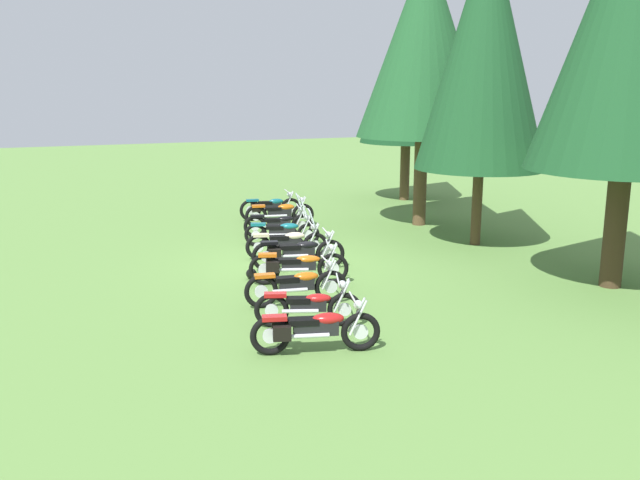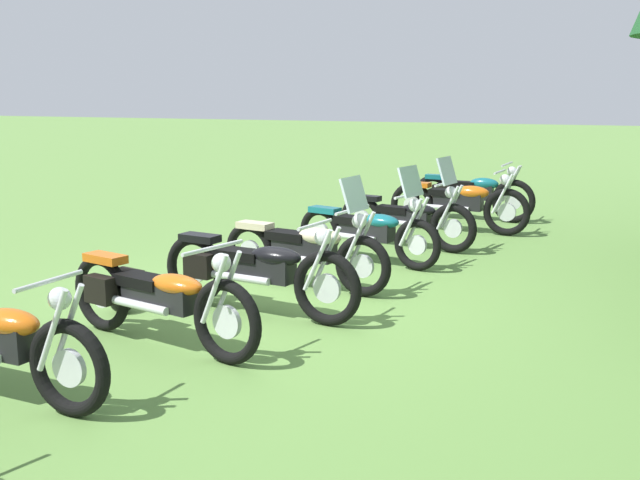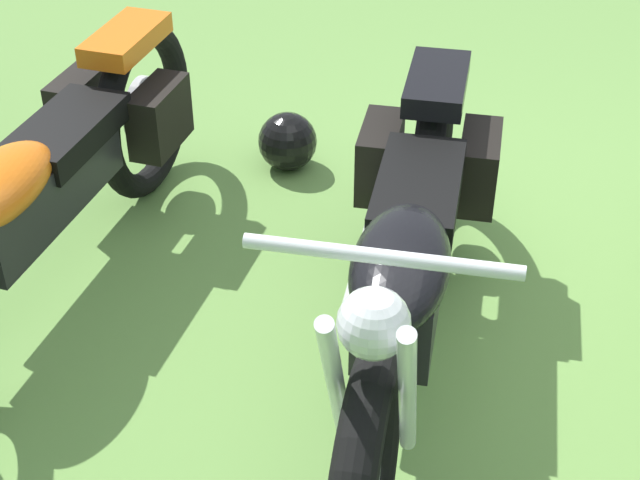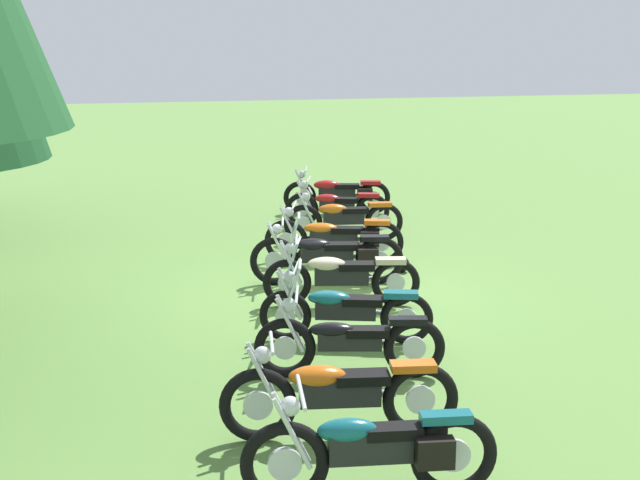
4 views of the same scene
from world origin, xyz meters
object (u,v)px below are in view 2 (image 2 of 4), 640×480
(motorcycle_5, at_px, (255,269))
(dropped_helmet, at_px, (122,300))
(motorcycle_6, at_px, (157,296))
(motorcycle_0, at_px, (471,194))
(motorcycle_1, at_px, (459,203))
(motorcycle_4, at_px, (306,248))
(motorcycle_3, at_px, (369,230))
(motorcycle_2, at_px, (408,218))

(motorcycle_5, xyz_separation_m, dropped_helmet, (0.42, -1.35, -0.34))
(motorcycle_5, xyz_separation_m, motorcycle_6, (1.26, -0.45, -0.01))
(motorcycle_0, relative_size, dropped_helmet, 8.21)
(motorcycle_1, height_order, motorcycle_4, motorcycle_4)
(motorcycle_4, bearing_deg, motorcycle_1, 87.82)
(motorcycle_0, distance_m, motorcycle_3, 4.03)
(motorcycle_1, bearing_deg, motorcycle_6, -95.67)
(motorcycle_4, height_order, motorcycle_6, motorcycle_4)
(motorcycle_5, bearing_deg, dropped_helmet, -151.07)
(motorcycle_3, height_order, motorcycle_6, motorcycle_3)
(motorcycle_1, relative_size, motorcycle_2, 1.08)
(motorcycle_2, bearing_deg, motorcycle_4, -89.25)
(motorcycle_3, relative_size, dropped_helmet, 8.06)
(motorcycle_5, relative_size, motorcycle_6, 1.04)
(motorcycle_3, bearing_deg, motorcycle_0, 96.52)
(motorcycle_0, bearing_deg, motorcycle_2, -93.14)
(motorcycle_1, relative_size, motorcycle_4, 1.04)
(motorcycle_0, height_order, motorcycle_4, motorcycle_4)
(motorcycle_3, height_order, dropped_helmet, motorcycle_3)
(motorcycle_3, distance_m, dropped_helmet, 3.66)
(motorcycle_1, bearing_deg, motorcycle_5, -94.53)
(motorcycle_0, relative_size, motorcycle_3, 1.02)
(motorcycle_1, distance_m, motorcycle_4, 4.40)
(motorcycle_2, distance_m, motorcycle_5, 3.97)
(motorcycle_2, relative_size, motorcycle_3, 1.00)
(motorcycle_2, relative_size, motorcycle_6, 0.93)
(dropped_helmet, bearing_deg, motorcycle_0, 159.25)
(dropped_helmet, bearing_deg, motorcycle_5, 107.21)
(motorcycle_3, bearing_deg, motorcycle_4, -85.11)
(motorcycle_4, bearing_deg, motorcycle_3, 89.82)
(motorcycle_5, height_order, dropped_helmet, motorcycle_5)
(motorcycle_2, xyz_separation_m, motorcycle_6, (5.15, -1.24, 0.02))
(motorcycle_2, xyz_separation_m, motorcycle_4, (2.70, -0.64, 0.03))
(motorcycle_0, bearing_deg, dropped_helmet, -102.98)
(motorcycle_0, height_order, motorcycle_6, same)
(motorcycle_3, distance_m, motorcycle_6, 4.09)
(motorcycle_6, bearing_deg, motorcycle_3, 94.02)
(motorcycle_1, height_order, motorcycle_5, motorcycle_5)
(motorcycle_2, relative_size, dropped_helmet, 8.10)
(motorcycle_3, bearing_deg, motorcycle_6, -85.53)
(motorcycle_3, bearing_deg, motorcycle_5, -82.68)
(motorcycle_2, bearing_deg, motorcycle_5, -87.56)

